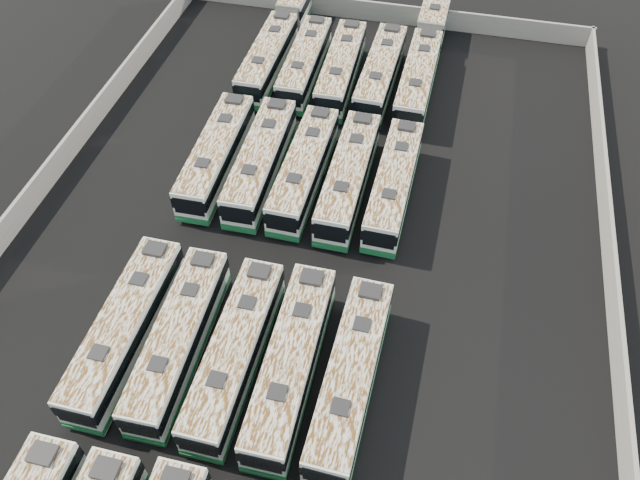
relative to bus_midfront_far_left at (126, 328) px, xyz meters
The scene contains 17 objects.
ground 12.93m from the bus_midfront_far_left, 44.05° to the left, with size 140.00×140.00×0.00m, color black.
perimeter_wall 12.81m from the bus_midfront_far_left, 44.05° to the left, with size 45.20×73.20×2.20m.
bus_midfront_far_left is the anchor object (origin of this frame).
bus_midfront_left 3.67m from the bus_midfront_far_left, ahead, with size 3.04×12.99×3.65m.
bus_midfront_center 7.55m from the bus_midfront_far_left, ahead, with size 2.87×13.06×3.68m.
bus_midfront_right 11.20m from the bus_midfront_far_left, ahead, with size 2.93×13.41×3.78m.
bus_midfront_far_right 15.01m from the bus_midfront_far_left, ahead, with size 3.12×13.26×3.72m.
bus_midback_far_left 17.58m from the bus_midfront_far_left, 90.00° to the left, with size 3.07×13.23×3.72m.
bus_midback_left 18.06m from the bus_midfront_far_left, 77.83° to the left, with size 3.09×13.39×3.76m.
bus_midback_center 19.10m from the bus_midfront_far_left, 66.78° to the left, with size 2.94×13.11×3.69m.
bus_midback_right 20.79m from the bus_midfront_far_left, 57.27° to the left, with size 2.86×13.27×3.74m.
bus_midback_far_right 23.04m from the bus_midfront_far_left, 49.63° to the left, with size 2.97×12.96×3.64m.
bus_back_far_left 35.85m from the bus_midfront_far_left, 89.95° to the left, with size 2.77×20.20×3.66m.
bus_back_left 32.67m from the bus_midfront_far_left, 83.35° to the left, with size 2.93×12.93×3.63m.
bus_back_center 33.13m from the bus_midfront_far_left, 77.00° to the left, with size 3.07×13.15×3.69m.
bus_back_right 34.32m from the bus_midfront_far_left, 70.81° to the left, with size 3.10×13.22×3.71m.
bus_back_far_right 38.73m from the bus_midfront_far_left, 67.24° to the left, with size 3.11×20.68×3.75m.
Camera 1 is at (8.36, -27.77, 36.29)m, focal length 35.00 mm.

